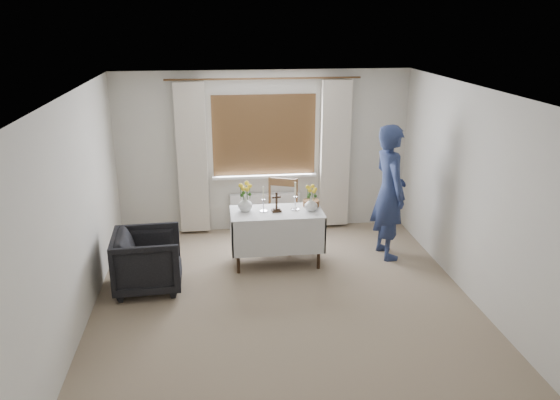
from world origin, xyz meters
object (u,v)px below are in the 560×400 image
at_px(wooden_chair, 279,216).
at_px(person, 389,192).
at_px(armchair, 148,261).
at_px(flower_vase_right, 311,204).
at_px(wooden_cross, 276,202).
at_px(flower_vase_left, 245,204).
at_px(altar_table, 277,238).

xyz_separation_m(wooden_chair, person, (1.48, -0.40, 0.43)).
distance_m(armchair, person, 3.36).
bearing_deg(wooden_chair, flower_vase_right, -33.12).
relative_size(wooden_cross, flower_vase_right, 1.48).
relative_size(wooden_chair, wooden_cross, 3.79).
height_order(wooden_cross, flower_vase_left, wooden_cross).
xyz_separation_m(person, flower_vase_left, (-2.00, -0.02, -0.08)).
relative_size(altar_table, wooden_cross, 4.57).
distance_m(person, wooden_cross, 1.59).
relative_size(armchair, person, 0.44).
relative_size(armchair, flower_vase_right, 4.48).
height_order(altar_table, armchair, altar_table).
distance_m(wooden_chair, armchair, 2.04).
relative_size(person, flower_vase_right, 10.28).
relative_size(altar_table, flower_vase_left, 6.03).
height_order(altar_table, wooden_cross, wooden_cross).
xyz_separation_m(person, wooden_cross, (-1.58, -0.09, -0.05)).
bearing_deg(armchair, altar_table, -75.42).
height_order(armchair, flower_vase_left, flower_vase_left).
bearing_deg(wooden_chair, armchair, -128.69).
bearing_deg(flower_vase_left, wooden_cross, -10.50).
xyz_separation_m(wooden_cross, flower_vase_right, (0.46, -0.02, -0.04)).
height_order(altar_table, flower_vase_right, flower_vase_right).
height_order(person, wooden_cross, person).
bearing_deg(altar_table, flower_vase_right, -3.46).
bearing_deg(flower_vase_right, person, 5.87).
bearing_deg(altar_table, flower_vase_left, 170.46).
distance_m(wooden_chair, person, 1.59).
height_order(wooden_chair, armchair, wooden_chair).
distance_m(flower_vase_left, flower_vase_right, 0.88).
distance_m(altar_table, flower_vase_left, 0.64).
bearing_deg(wooden_cross, person, -3.38).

